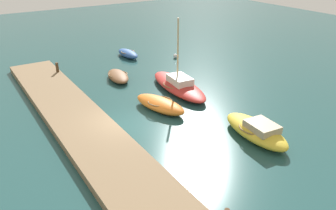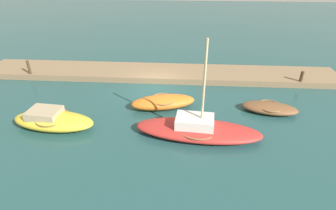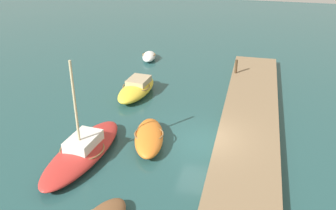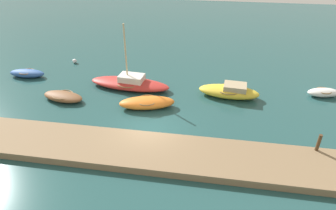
{
  "view_description": "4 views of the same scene",
  "coord_description": "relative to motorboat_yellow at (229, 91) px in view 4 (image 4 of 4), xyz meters",
  "views": [
    {
      "loc": [
        16.16,
        -7.46,
        9.58
      ],
      "look_at": [
        -0.14,
        2.98,
        0.54
      ],
      "focal_mm": 36.82,
      "sensor_mm": 36.0,
      "label": 1
    },
    {
      "loc": [
        -2.08,
        17.1,
        8.29
      ],
      "look_at": [
        -1.13,
        3.66,
        0.71
      ],
      "focal_mm": 28.59,
      "sensor_mm": 36.0,
      "label": 2
    },
    {
      "loc": [
        -16.9,
        -2.22,
        10.55
      ],
      "look_at": [
        1.3,
        2.25,
        1.36
      ],
      "focal_mm": 39.93,
      "sensor_mm": 36.0,
      "label": 3
    },
    {
      "loc": [
        3.56,
        -14.64,
        10.77
      ],
      "look_at": [
        0.85,
        2.16,
        0.71
      ],
      "focal_mm": 31.19,
      "sensor_mm": 36.0,
      "label": 4
    }
  ],
  "objects": [
    {
      "name": "sailboat_red",
      "position": [
        -7.83,
        0.24,
        -0.05
      ],
      "size": [
        6.7,
        2.69,
        5.17
      ],
      "rotation": [
        0.0,
        0.0,
        -0.09
      ],
      "color": "#B72D28",
      "rests_on": "ground_plane"
    },
    {
      "name": "dock_platform",
      "position": [
        -5.03,
        -7.62,
        -0.26
      ],
      "size": [
        27.23,
        3.24,
        0.44
      ],
      "primitive_type": "cube",
      "color": "#846B4C",
      "rests_on": "ground_plane"
    },
    {
      "name": "dinghy_white",
      "position": [
        7.08,
        1.22,
        -0.15
      ],
      "size": [
        2.54,
        1.45,
        0.62
      ],
      "rotation": [
        0.0,
        0.0,
        0.17
      ],
      "color": "white",
      "rests_on": "ground_plane"
    },
    {
      "name": "rowboat_blue",
      "position": [
        -17.18,
        0.86,
        -0.15
      ],
      "size": [
        3.11,
        1.29,
        0.64
      ],
      "rotation": [
        0.0,
        0.0,
        0.02
      ],
      "color": "#2D569E",
      "rests_on": "ground_plane"
    },
    {
      "name": "ground_plane",
      "position": [
        -5.03,
        -5.34,
        -0.48
      ],
      "size": [
        84.0,
        84.0,
        0.0
      ],
      "primitive_type": "plane",
      "color": "#234C4C"
    },
    {
      "name": "motorboat_yellow",
      "position": [
        0.0,
        0.0,
        0.0
      ],
      "size": [
        4.65,
        2.16,
        1.07
      ],
      "rotation": [
        0.0,
        0.0,
        -0.09
      ],
      "color": "gold",
      "rests_on": "ground_plane"
    },
    {
      "name": "rowboat_brown",
      "position": [
        -12.21,
        -2.49,
        -0.18
      ],
      "size": [
        3.43,
        2.0,
        0.57
      ],
      "rotation": [
        0.0,
        0.0,
        -0.19
      ],
      "color": "brown",
      "rests_on": "ground_plane"
    },
    {
      "name": "marker_buoy",
      "position": [
        -14.46,
        4.4,
        -0.27
      ],
      "size": [
        0.41,
        0.41,
        0.41
      ],
      "primitive_type": "sphere",
      "color": "silver",
      "rests_on": "ground_plane"
    },
    {
      "name": "rowboat_orange",
      "position": [
        -5.8,
        -2.58,
        -0.07
      ],
      "size": [
        4.17,
        2.38,
        0.79
      ],
      "rotation": [
        0.0,
        0.0,
        0.24
      ],
      "color": "orange",
      "rests_on": "ground_plane"
    },
    {
      "name": "mooring_post_mid_west",
      "position": [
        4.6,
        -6.25,
        0.48
      ],
      "size": [
        0.19,
        0.19,
        1.03
      ],
      "primitive_type": "cylinder",
      "color": "#47331E",
      "rests_on": "dock_platform"
    }
  ]
}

